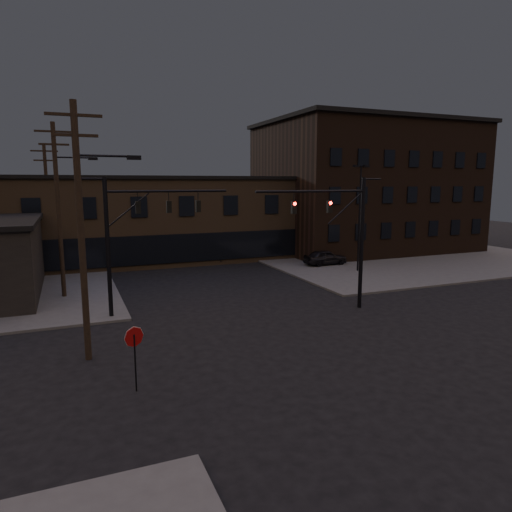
{
  "coord_description": "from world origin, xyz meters",
  "views": [
    {
      "loc": [
        -9.99,
        -18.48,
        7.69
      ],
      "look_at": [
        -0.05,
        5.52,
        3.5
      ],
      "focal_mm": 32.0,
      "sensor_mm": 36.0,
      "label": 1
    }
  ],
  "objects_px": {
    "traffic_signal_far": "(131,230)",
    "parked_car_lot_a": "(325,257)",
    "car_crossing": "(214,252)",
    "parked_car_lot_b": "(356,249)",
    "stop_sign": "(134,344)",
    "traffic_signal_near": "(346,229)"
  },
  "relations": [
    {
      "from": "traffic_signal_far",
      "to": "parked_car_lot_a",
      "type": "relative_size",
      "value": 1.95
    },
    {
      "from": "parked_car_lot_a",
      "to": "car_crossing",
      "type": "relative_size",
      "value": 0.8
    },
    {
      "from": "parked_car_lot_b",
      "to": "car_crossing",
      "type": "distance_m",
      "value": 14.78
    },
    {
      "from": "stop_sign",
      "to": "parked_car_lot_a",
      "type": "bearing_deg",
      "value": 44.49
    },
    {
      "from": "traffic_signal_far",
      "to": "parked_car_lot_a",
      "type": "xyz_separation_m",
      "value": [
        18.63,
        9.57,
        -4.16
      ]
    },
    {
      "from": "traffic_signal_far",
      "to": "car_crossing",
      "type": "bearing_deg",
      "value": 58.96
    },
    {
      "from": "parked_car_lot_a",
      "to": "parked_car_lot_b",
      "type": "height_order",
      "value": "parked_car_lot_a"
    },
    {
      "from": "stop_sign",
      "to": "car_crossing",
      "type": "xyz_separation_m",
      "value": [
        11.3,
        26.64,
        -1.0
      ]
    },
    {
      "from": "stop_sign",
      "to": "parked_car_lot_a",
      "type": "distance_m",
      "value": 27.93
    },
    {
      "from": "parked_car_lot_b",
      "to": "traffic_signal_near",
      "type": "bearing_deg",
      "value": 146.82
    },
    {
      "from": "parked_car_lot_a",
      "to": "traffic_signal_near",
      "type": "bearing_deg",
      "value": 151.25
    },
    {
      "from": "traffic_signal_far",
      "to": "car_crossing",
      "type": "relative_size",
      "value": 1.56
    },
    {
      "from": "parked_car_lot_a",
      "to": "parked_car_lot_b",
      "type": "xyz_separation_m",
      "value": [
        5.69,
        3.33,
        -0.05
      ]
    },
    {
      "from": "stop_sign",
      "to": "traffic_signal_near",
      "type": "bearing_deg",
      "value": 25.9
    },
    {
      "from": "traffic_signal_far",
      "to": "parked_car_lot_a",
      "type": "height_order",
      "value": "traffic_signal_far"
    },
    {
      "from": "traffic_signal_near",
      "to": "parked_car_lot_a",
      "type": "height_order",
      "value": "traffic_signal_near"
    },
    {
      "from": "parked_car_lot_b",
      "to": "parked_car_lot_a",
      "type": "bearing_deg",
      "value": 123.9
    },
    {
      "from": "stop_sign",
      "to": "car_crossing",
      "type": "relative_size",
      "value": 0.48
    },
    {
      "from": "traffic_signal_far",
      "to": "parked_car_lot_a",
      "type": "bearing_deg",
      "value": 27.2
    },
    {
      "from": "parked_car_lot_a",
      "to": "parked_car_lot_b",
      "type": "distance_m",
      "value": 6.6
    },
    {
      "from": "stop_sign",
      "to": "car_crossing",
      "type": "distance_m",
      "value": 28.95
    },
    {
      "from": "stop_sign",
      "to": "car_crossing",
      "type": "height_order",
      "value": "stop_sign"
    }
  ]
}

